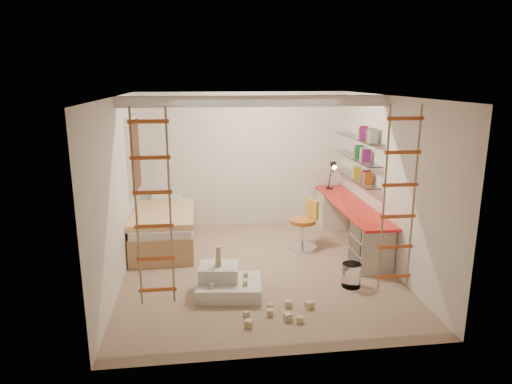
{
  "coord_description": "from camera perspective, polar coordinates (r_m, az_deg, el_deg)",
  "views": [
    {
      "loc": [
        -0.87,
        -6.43,
        2.85
      ],
      "look_at": [
        0.0,
        0.3,
        1.15
      ],
      "focal_mm": 32.0,
      "sensor_mm": 36.0,
      "label": 1
    }
  ],
  "objects": [
    {
      "name": "task_lamp",
      "position": [
        8.8,
        9.57,
        2.65
      ],
      "size": [
        0.14,
        0.36,
        0.57
      ],
      "color": "black",
      "rests_on": "desk"
    },
    {
      "name": "play_platform",
      "position": [
        6.31,
        -3.74,
        -11.29
      ],
      "size": [
        0.93,
        0.76,
        0.38
      ],
      "color": "silver",
      "rests_on": "floor"
    },
    {
      "name": "rope_ladder_right",
      "position": [
        5.35,
        17.43,
        -1.06
      ],
      "size": [
        0.41,
        0.04,
        2.13
      ],
      "primitive_type": null,
      "color": "#DF5726",
      "rests_on": "ceiling"
    },
    {
      "name": "floor",
      "position": [
        7.09,
        0.31,
        -9.65
      ],
      "size": [
        4.5,
        4.5,
        0.0
      ],
      "primitive_type": "plane",
      "color": "#997D62",
      "rests_on": "ground"
    },
    {
      "name": "swivel_chair",
      "position": [
        7.84,
        5.97,
        -4.87
      ],
      "size": [
        0.63,
        0.63,
        0.86
      ],
      "color": "#B76223",
      "rests_on": "floor"
    },
    {
      "name": "ceiling_beam",
      "position": [
        6.79,
        0.0,
        11.28
      ],
      "size": [
        4.0,
        0.18,
        0.16
      ],
      "primitive_type": "cube",
      "color": "white",
      "rests_on": "ceiling"
    },
    {
      "name": "waste_bin",
      "position": [
        6.63,
        11.84,
        -10.14
      ],
      "size": [
        0.27,
        0.27,
        0.34
      ],
      "primitive_type": "cylinder",
      "color": "white",
      "rests_on": "floor"
    },
    {
      "name": "bed",
      "position": [
        8.08,
        -11.35,
        -4.39
      ],
      "size": [
        1.02,
        2.0,
        0.69
      ],
      "color": "#AD7F51",
      "rests_on": "floor"
    },
    {
      "name": "shelves",
      "position": [
        8.15,
        12.42,
        4.21
      ],
      "size": [
        0.25,
        1.8,
        0.71
      ],
      "color": "white",
      "rests_on": "wall_right"
    },
    {
      "name": "books",
      "position": [
        8.13,
        12.46,
        5.01
      ],
      "size": [
        0.14,
        0.58,
        0.92
      ],
      "color": "orange",
      "rests_on": "shelves"
    },
    {
      "name": "toy_blocks",
      "position": [
        5.96,
        0.08,
        -12.6
      ],
      "size": [
        1.29,
        1.06,
        0.65
      ],
      "color": "#CCB284",
      "rests_on": "floor"
    },
    {
      "name": "rope_ladder_left",
      "position": [
        4.89,
        -12.73,
        -2.15
      ],
      "size": [
        0.41,
        0.04,
        2.13
      ],
      "primitive_type": null,
      "color": "#C24B21",
      "rests_on": "ceiling"
    },
    {
      "name": "window_frame",
      "position": [
        8.11,
        -15.11,
        4.36
      ],
      "size": [
        0.06,
        1.15,
        1.35
      ],
      "primitive_type": "cube",
      "color": "white",
      "rests_on": "wall_left"
    },
    {
      "name": "window_blind",
      "position": [
        8.1,
        -14.83,
        4.37
      ],
      "size": [
        0.02,
        1.0,
        1.2
      ],
      "primitive_type": "cube",
      "color": "#4C2D1E",
      "rests_on": "window_frame"
    },
    {
      "name": "desk",
      "position": [
        8.11,
        11.62,
        -3.77
      ],
      "size": [
        0.56,
        2.8,
        0.75
      ],
      "color": "red",
      "rests_on": "floor"
    }
  ]
}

